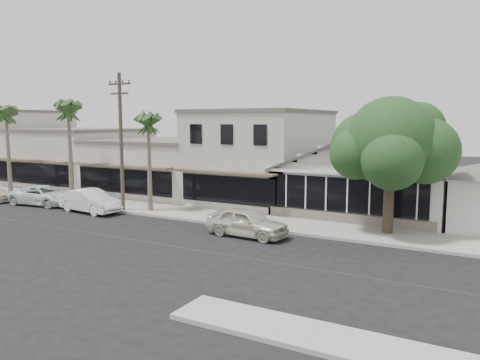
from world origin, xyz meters
The scene contains 15 objects.
ground centered at (0.00, 0.00, 0.00)m, with size 140.00×140.00×0.00m, color black.
sidewalk_north centered at (-8.00, 6.75, 0.07)m, with size 90.00×3.50×0.15m, color #9E9991.
corner_shop centered at (5.00, 12.47, 2.62)m, with size 10.40×8.60×5.10m.
row_building_near centered at (-3.00, 13.50, 3.25)m, with size 8.00×10.00×6.50m, color beige.
row_building_midnear centered at (-12.00, 13.50, 2.10)m, with size 10.00×10.00×4.20m, color beige.
row_building_midfar centered at (-22.50, 13.50, 2.50)m, with size 11.00×10.00×5.00m, color beige.
row_building_far centered at (-33.50, 13.50, 3.40)m, with size 11.00×10.00×6.80m, color beige.
utility_pole centered at (-9.00, 5.20, 4.79)m, with size 1.80×0.24×9.00m.
car_0 centered at (1.20, 3.44, 0.75)m, with size 1.76×4.38×1.49m, color beige.
car_1 centered at (-10.82, 4.08, 0.76)m, with size 1.61×4.62×1.52m, color white.
car_2 centered at (-15.82, 4.43, 0.69)m, with size 2.28×4.95×1.37m, color white.
shade_tree centered at (7.48, 7.42, 4.75)m, with size 6.51×5.88×7.22m.
palm_east centered at (-7.31, 5.91, 5.81)m, with size 2.75×2.75×6.82m.
palm_mid centered at (-15.18, 6.41, 6.75)m, with size 3.09×3.09×7.92m.
palm_west centered at (-22.00, 6.14, 6.48)m, with size 2.65×2.65×7.60m.
Camera 1 is at (12.46, -17.47, 5.97)m, focal length 35.00 mm.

